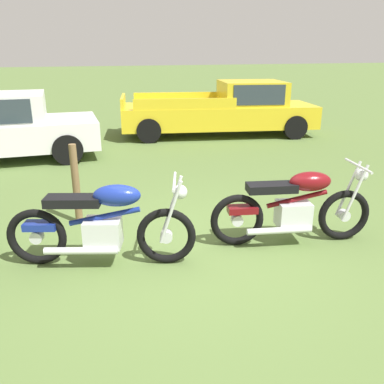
{
  "coord_description": "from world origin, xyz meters",
  "views": [
    {
      "loc": [
        -1.44,
        -4.19,
        2.32
      ],
      "look_at": [
        0.14,
        0.51,
        0.58
      ],
      "focal_mm": 38.04,
      "sensor_mm": 36.0,
      "label": 1
    }
  ],
  "objects_px": {
    "fence_post_wooden": "(76,185)",
    "motorcycle_blue": "(103,225)",
    "motorcycle_maroon": "(294,207)",
    "pickup_truck_yellow": "(228,108)"
  },
  "relations": [
    {
      "from": "fence_post_wooden",
      "to": "motorcycle_blue",
      "type": "bearing_deg",
      "value": -81.11
    },
    {
      "from": "motorcycle_blue",
      "to": "motorcycle_maroon",
      "type": "distance_m",
      "value": 2.32
    },
    {
      "from": "motorcycle_maroon",
      "to": "fence_post_wooden",
      "type": "height_order",
      "value": "fence_post_wooden"
    },
    {
      "from": "motorcycle_blue",
      "to": "pickup_truck_yellow",
      "type": "bearing_deg",
      "value": 74.12
    },
    {
      "from": "motorcycle_maroon",
      "to": "fence_post_wooden",
      "type": "distance_m",
      "value": 2.93
    },
    {
      "from": "motorcycle_maroon",
      "to": "pickup_truck_yellow",
      "type": "bearing_deg",
      "value": 85.46
    },
    {
      "from": "motorcycle_maroon",
      "to": "pickup_truck_yellow",
      "type": "distance_m",
      "value": 6.93
    },
    {
      "from": "motorcycle_blue",
      "to": "pickup_truck_yellow",
      "type": "distance_m",
      "value": 7.74
    },
    {
      "from": "motorcycle_blue",
      "to": "pickup_truck_yellow",
      "type": "height_order",
      "value": "pickup_truck_yellow"
    },
    {
      "from": "fence_post_wooden",
      "to": "pickup_truck_yellow",
      "type": "bearing_deg",
      "value": 48.92
    }
  ]
}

